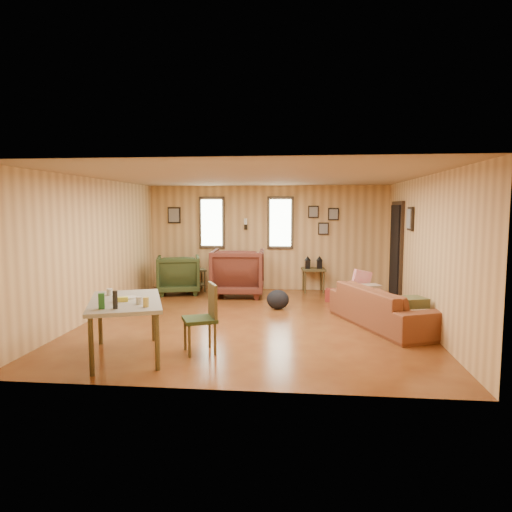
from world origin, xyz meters
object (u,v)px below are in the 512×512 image
Objects in this scene: end_table at (194,276)px; sofa at (385,300)px; dining_table at (125,305)px; recliner_brown at (238,270)px; recliner_green at (178,273)px; side_table at (313,267)px.

sofa is at bearing -35.65° from end_table.
dining_table is (-3.54, -1.88, 0.24)m from sofa.
recliner_green is (-1.35, 0.13, -0.09)m from recliner_brown.
side_table is at bearing -3.23° from sofa.
side_table is (-1.07, 2.92, 0.13)m from sofa.
dining_table is (-0.84, -4.16, 0.11)m from recliner_brown.
recliner_green reaches higher than sofa.
recliner_brown is 1.79× the size of end_table.
end_table is (-1.06, 0.42, -0.21)m from recliner_brown.
sofa is 2.66× the size of side_table.
dining_table is (0.22, -4.57, 0.32)m from end_table.
recliner_brown is at bearing 58.18° from dining_table.
side_table is at bearing 175.00° from recliner_green.
recliner_brown reaches higher than sofa.
recliner_brown is 1.37× the size of side_table.
recliner_green is at bearing -8.80° from recliner_brown.
end_table is at bearing 72.39° from dining_table.
dining_table is at bearing -117.30° from side_table.
side_table is at bearing 42.37° from dining_table.
dining_table is at bearing -87.27° from end_table.
recliner_brown is 4.24m from dining_table.
dining_table reaches higher than recliner_green.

